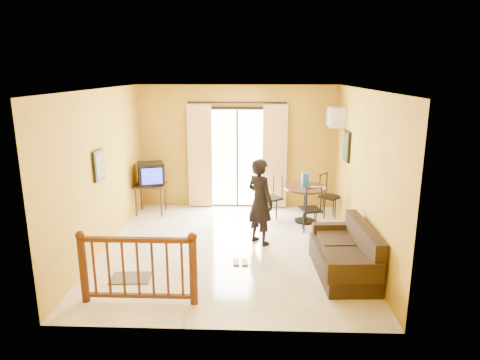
{
  "coord_description": "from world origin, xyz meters",
  "views": [
    {
      "loc": [
        0.43,
        -7.13,
        3.09
      ],
      "look_at": [
        0.15,
        0.2,
        1.22
      ],
      "focal_mm": 32.0,
      "sensor_mm": 36.0,
      "label": 1
    }
  ],
  "objects_px": {
    "standing_person": "(260,202)",
    "coffee_table": "(337,240)",
    "television": "(151,174)",
    "dining_table": "(306,194)",
    "sofa": "(347,256)"
  },
  "relations": [
    {
      "from": "coffee_table",
      "to": "sofa",
      "type": "relative_size",
      "value": 0.49
    },
    {
      "from": "standing_person",
      "to": "coffee_table",
      "type": "bearing_deg",
      "value": -152.38
    },
    {
      "from": "sofa",
      "to": "coffee_table",
      "type": "bearing_deg",
      "value": 86.86
    },
    {
      "from": "television",
      "to": "sofa",
      "type": "distance_m",
      "value": 4.71
    },
    {
      "from": "television",
      "to": "standing_person",
      "type": "height_order",
      "value": "standing_person"
    },
    {
      "from": "coffee_table",
      "to": "standing_person",
      "type": "bearing_deg",
      "value": 162.2
    },
    {
      "from": "coffee_table",
      "to": "sofa",
      "type": "height_order",
      "value": "sofa"
    },
    {
      "from": "television",
      "to": "standing_person",
      "type": "distance_m",
      "value": 2.87
    },
    {
      "from": "dining_table",
      "to": "standing_person",
      "type": "distance_m",
      "value": 1.55
    },
    {
      "from": "dining_table",
      "to": "sofa",
      "type": "height_order",
      "value": "sofa"
    },
    {
      "from": "television",
      "to": "coffee_table",
      "type": "height_order",
      "value": "television"
    },
    {
      "from": "dining_table",
      "to": "sofa",
      "type": "relative_size",
      "value": 0.52
    },
    {
      "from": "coffee_table",
      "to": "standing_person",
      "type": "relative_size",
      "value": 0.53
    },
    {
      "from": "standing_person",
      "to": "television",
      "type": "bearing_deg",
      "value": 11.29
    },
    {
      "from": "dining_table",
      "to": "sofa",
      "type": "bearing_deg",
      "value": -80.97
    }
  ]
}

